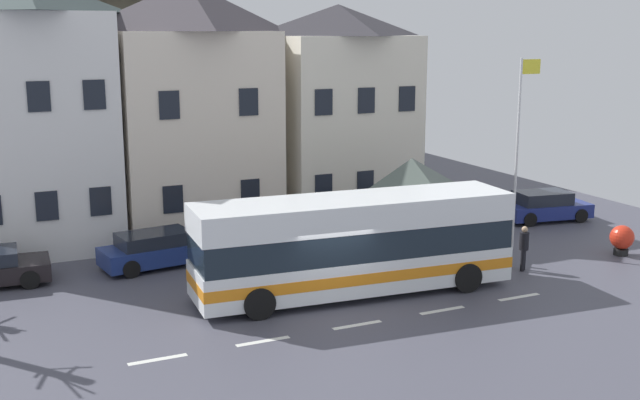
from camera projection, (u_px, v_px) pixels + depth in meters
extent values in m
cube|color=#4A4A56|center=(335.00, 310.00, 25.04)|extent=(40.00, 60.00, 0.06)
cube|color=silver|center=(158.00, 359.00, 21.22)|extent=(1.60, 0.20, 0.01)
cube|color=silver|center=(263.00, 341.00, 22.45)|extent=(1.60, 0.20, 0.01)
cube|color=silver|center=(357.00, 325.00, 23.69)|extent=(1.60, 0.20, 0.01)
cube|color=silver|center=(442.00, 310.00, 24.93)|extent=(1.60, 0.20, 0.01)
cube|color=silver|center=(519.00, 297.00, 26.16)|extent=(1.60, 0.20, 0.01)
cube|color=white|center=(33.00, 131.00, 31.85)|extent=(5.86, 6.54, 9.28)
cube|color=black|center=(47.00, 206.00, 29.43)|extent=(0.80, 0.06, 1.10)
cube|color=black|center=(101.00, 201.00, 30.23)|extent=(0.80, 0.06, 1.10)
cube|color=black|center=(39.00, 97.00, 28.58)|extent=(0.80, 0.06, 1.10)
cube|color=black|center=(94.00, 95.00, 29.38)|extent=(0.80, 0.06, 1.10)
cube|color=beige|center=(191.00, 133.00, 34.13)|extent=(6.48, 5.61, 8.54)
pyramid|color=#403B41|center=(187.00, 6.00, 33.02)|extent=(6.48, 5.61, 2.04)
cube|color=black|center=(173.00, 199.00, 31.42)|extent=(0.80, 0.06, 1.10)
cube|color=black|center=(250.00, 192.00, 32.76)|extent=(0.80, 0.06, 1.10)
cube|color=black|center=(169.00, 105.00, 30.64)|extent=(0.80, 0.06, 1.10)
cube|color=black|center=(249.00, 102.00, 31.97)|extent=(0.80, 0.06, 1.10)
cube|color=silver|center=(338.00, 127.00, 36.99)|extent=(6.09, 5.51, 8.34)
pyramid|color=#323036|center=(338.00, 20.00, 35.97)|extent=(6.09, 5.51, 1.38)
cube|color=black|center=(324.00, 187.00, 34.14)|extent=(0.80, 0.06, 1.10)
cube|color=black|center=(365.00, 183.00, 34.98)|extent=(0.80, 0.06, 1.10)
cube|color=black|center=(405.00, 180.00, 35.82)|extent=(0.80, 0.06, 1.10)
cube|color=black|center=(324.00, 102.00, 33.38)|extent=(0.80, 0.06, 1.10)
cube|color=black|center=(366.00, 100.00, 34.22)|extent=(0.80, 0.06, 1.10)
cube|color=black|center=(407.00, 99.00, 35.05)|extent=(0.80, 0.06, 1.10)
cone|color=#6C665A|center=(124.00, 60.00, 55.36)|extent=(39.96, 39.96, 12.97)
cube|color=white|center=(354.00, 270.00, 26.36)|extent=(10.79, 3.28, 1.14)
cube|color=orange|center=(354.00, 268.00, 26.34)|extent=(10.81, 3.31, 0.36)
cube|color=#19232D|center=(354.00, 239.00, 26.14)|extent=(10.69, 3.24, 0.96)
cube|color=white|center=(354.00, 211.00, 25.94)|extent=(10.79, 3.28, 0.90)
cube|color=#19232D|center=(493.00, 225.00, 27.99)|extent=(0.21, 2.12, 0.92)
cylinder|color=black|center=(432.00, 259.00, 28.78)|extent=(1.02, 0.35, 1.00)
cylinder|color=black|center=(467.00, 278.00, 26.57)|extent=(1.02, 0.35, 1.00)
cylinder|color=black|center=(238.00, 280.00, 26.28)|extent=(1.02, 0.35, 1.00)
cylinder|color=black|center=(259.00, 304.00, 24.06)|extent=(1.02, 0.35, 1.00)
cylinder|color=#473D33|center=(353.00, 219.00, 31.75)|extent=(0.14, 0.14, 2.40)
cylinder|color=#473D33|center=(424.00, 211.00, 33.11)|extent=(0.14, 0.14, 2.40)
cylinder|color=#473D33|center=(395.00, 238.00, 28.82)|extent=(0.14, 0.14, 2.40)
cylinder|color=#473D33|center=(470.00, 229.00, 30.18)|extent=(0.14, 0.14, 2.40)
pyramid|color=#4C5750|center=(412.00, 176.00, 30.57)|extent=(3.60, 3.60, 1.39)
cube|color=navy|center=(160.00, 253.00, 29.51)|extent=(4.50, 2.31, 0.65)
cube|color=#1E232D|center=(154.00, 239.00, 29.28)|extent=(2.76, 1.87, 0.49)
cylinder|color=black|center=(187.00, 247.00, 30.99)|extent=(0.66, 0.28, 0.64)
cylinder|color=black|center=(205.00, 257.00, 29.62)|extent=(0.66, 0.28, 0.64)
cylinder|color=black|center=(116.00, 258.00, 29.49)|extent=(0.66, 0.28, 0.64)
cylinder|color=black|center=(131.00, 269.00, 28.12)|extent=(0.66, 0.28, 0.64)
cube|color=silver|center=(402.00, 230.00, 33.09)|extent=(3.93, 1.95, 0.56)
cube|color=#1E232D|center=(407.00, 216.00, 33.05)|extent=(2.37, 1.70, 0.59)
cylinder|color=black|center=(387.00, 241.00, 31.78)|extent=(0.64, 0.21, 0.64)
cylinder|color=black|center=(365.00, 231.00, 33.37)|extent=(0.64, 0.21, 0.64)
cylinder|color=black|center=(440.00, 234.00, 32.88)|extent=(0.64, 0.21, 0.64)
cylinder|color=black|center=(417.00, 225.00, 34.47)|extent=(0.64, 0.21, 0.64)
cube|color=navy|center=(545.00, 210.00, 36.55)|extent=(4.19, 2.35, 0.62)
cube|color=#1E232D|center=(542.00, 198.00, 36.37)|extent=(2.59, 1.90, 0.56)
cylinder|color=black|center=(560.00, 208.00, 37.75)|extent=(0.66, 0.29, 0.64)
cylinder|color=black|center=(581.00, 216.00, 36.15)|extent=(0.66, 0.29, 0.64)
cylinder|color=black|center=(510.00, 211.00, 37.02)|extent=(0.66, 0.29, 0.64)
cylinder|color=black|center=(530.00, 220.00, 35.42)|extent=(0.66, 0.29, 0.64)
cylinder|color=black|center=(29.00, 265.00, 28.57)|extent=(0.65, 0.24, 0.64)
cylinder|color=black|center=(30.00, 280.00, 26.93)|extent=(0.65, 0.24, 0.64)
cylinder|color=black|center=(441.00, 250.00, 30.26)|extent=(0.14, 0.14, 0.80)
cylinder|color=black|center=(443.00, 251.00, 30.06)|extent=(0.14, 0.14, 0.80)
cylinder|color=#2D382D|center=(443.00, 234.00, 30.02)|extent=(0.33, 0.33, 0.61)
sphere|color=tan|center=(443.00, 223.00, 29.94)|extent=(0.22, 0.22, 0.22)
cylinder|color=black|center=(523.00, 260.00, 28.89)|extent=(0.15, 0.15, 0.83)
cylinder|color=black|center=(524.00, 259.00, 29.07)|extent=(0.15, 0.15, 0.83)
cylinder|color=black|center=(524.00, 241.00, 28.84)|extent=(0.34, 0.34, 0.66)
sphere|color=tan|center=(525.00, 229.00, 28.74)|extent=(0.22, 0.22, 0.22)
cube|color=#473828|center=(355.00, 233.00, 32.65)|extent=(1.77, 0.45, 0.08)
cube|color=#473828|center=(353.00, 226.00, 32.80)|extent=(1.77, 0.06, 0.40)
cube|color=#2D2D33|center=(337.00, 240.00, 32.36)|extent=(0.08, 0.36, 0.45)
cube|color=#2D2D33|center=(372.00, 236.00, 33.03)|extent=(0.08, 0.36, 0.45)
cylinder|color=silver|center=(517.00, 156.00, 31.01)|extent=(0.10, 0.10, 7.57)
cube|color=yellow|center=(531.00, 67.00, 30.48)|extent=(0.90, 0.03, 0.56)
cylinder|color=black|center=(621.00, 252.00, 31.02)|extent=(0.56, 0.56, 0.25)
sphere|color=red|center=(622.00, 237.00, 30.90)|extent=(0.93, 0.93, 0.93)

